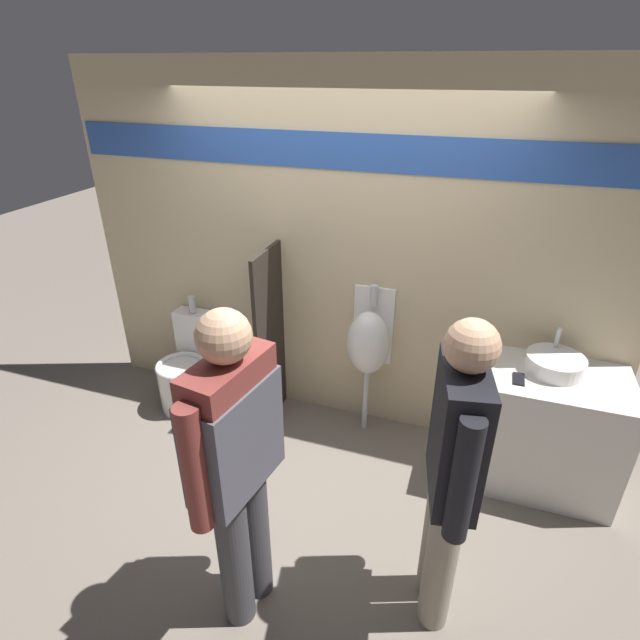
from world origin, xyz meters
name	(u,v)px	position (x,y,z in m)	size (l,w,h in m)	color
ground_plane	(313,452)	(0.00, 0.00, 0.00)	(16.00, 16.00, 0.00)	#70665B
display_wall	(339,257)	(0.00, 0.60, 1.36)	(4.18, 0.07, 2.70)	beige
sink_counter	(548,430)	(1.60, 0.27, 0.43)	(0.88, 0.61, 0.86)	silver
sink_basin	(555,364)	(1.55, 0.33, 0.91)	(0.37, 0.37, 0.25)	white
cell_phone	(519,379)	(1.33, 0.15, 0.87)	(0.07, 0.14, 0.01)	black
divider_near_counter	(270,339)	(-0.47, 0.33, 0.73)	(0.03, 0.49, 1.46)	#28231E
urinal_near_counter	(369,342)	(0.30, 0.42, 0.79)	(0.32, 0.31, 1.21)	silver
toilet	(187,372)	(-1.23, 0.26, 0.31)	(0.41, 0.58, 0.92)	white
person_in_vest	(236,456)	(0.07, -1.22, 1.04)	(0.30, 0.62, 1.78)	#3D3D42
person_with_lanyard	(452,471)	(1.01, -0.91, 0.96)	(0.27, 0.60, 1.75)	gray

